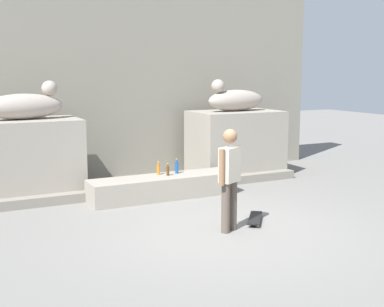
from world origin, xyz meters
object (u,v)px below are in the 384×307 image
Objects in this scene: statue_reclining_right at (235,99)px; bottle_blue at (177,167)px; skateboard at (255,218)px; statue_reclining_left at (25,105)px; bottle_clear at (224,167)px; bottle_orange at (158,169)px; skater at (230,176)px; bottle_brown at (168,171)px.

bottle_blue is (-2.10, -1.15, -1.31)m from statue_reclining_right.
skateboard is at bearing 57.91° from statue_reclining_right.
statue_reclining_left is 4.28m from bottle_clear.
statue_reclining_left reaches higher than bottle_orange.
bottle_blue is (2.83, -1.16, -1.31)m from statue_reclining_left.
statue_reclining_left is at bearing 79.37° from skateboard.
skater reaches higher than bottle_brown.
bottle_blue is (-0.38, 2.40, 0.52)m from skateboard.
skateboard is (-1.72, -3.55, -1.83)m from statue_reclining_right.
bottle_brown is (-1.19, 0.25, -0.01)m from bottle_clear.
bottle_clear is 1.07× the size of bottle_brown.
statue_reclining_left is at bearing 98.27° from skater.
statue_reclining_right is 2.18× the size of skateboard.
skater is 1.11m from skateboard.
bottle_blue is (-0.94, 0.37, 0.02)m from bottle_clear.
statue_reclining_left reaches higher than bottle_blue.
bottle_clear is at bearing -21.32° from bottle_blue.
bottle_clear is at bearing 36.21° from skater.
bottle_orange is at bearing 171.95° from bottle_blue.
bottle_blue reaches higher than bottle_brown.
statue_reclining_left and statue_reclining_right have the same top height.
bottle_orange is (2.44, -1.10, -1.33)m from statue_reclining_left.
bottle_brown is at bearing 22.04° from statue_reclining_right.
skater is 6.11× the size of bottle_clear.
statue_reclining_left is 6.50× the size of bottle_brown.
statue_reclining_left is 2.18× the size of skateboard.
bottle_clear is at bearing -28.61° from statue_reclining_left.
bottle_brown is (2.57, -1.28, -1.34)m from statue_reclining_left.
bottle_clear is 0.87× the size of bottle_blue.
bottle_blue is 0.40m from bottle_orange.
bottle_brown is 0.91× the size of bottle_orange.
bottle_brown is at bearing 63.81° from skater.
bottle_orange is (-0.14, 0.18, 0.01)m from bottle_brown.
skateboard is 2.48m from bottle_blue.
statue_reclining_right is 4.35m from skateboard.
skateboard is at bearing -105.24° from bottle_clear.
statue_reclining_left is at bearing 153.59° from bottle_brown.
statue_reclining_right is 6.04× the size of bottle_clear.
bottle_brown is 0.22m from bottle_orange.
bottle_clear is 1.40m from bottle_orange.
bottle_blue is at bearing -8.05° from bottle_orange.
skateboard is at bearing -72.42° from bottle_orange.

